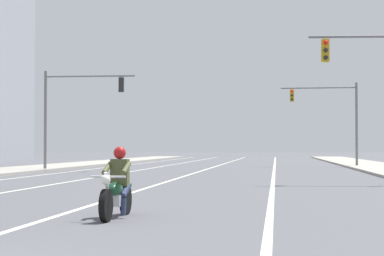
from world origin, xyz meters
TOP-DOWN VIEW (x-y plane):
  - lane_stripe_center at (-0.26, 45.00)m, footprint 0.16×100.00m
  - lane_stripe_left at (-4.32, 45.00)m, footprint 0.16×100.00m
  - lane_stripe_right at (4.17, 45.00)m, footprint 0.16×100.00m
  - lane_stripe_far_left at (-7.87, 45.00)m, footprint 0.16×100.00m
  - sidewalk_kerb_left at (-11.51, 40.00)m, footprint 4.40×110.00m
  - motorcycle_with_rider at (1.07, 7.08)m, footprint 0.70×2.19m
  - traffic_signal_near_left at (-8.26, 34.62)m, footprint 5.73×0.42m
  - traffic_signal_mid_right at (8.53, 44.73)m, footprint 5.59×0.37m

SIDE VIEW (x-z plane):
  - lane_stripe_center at x=-0.26m, z-range 0.00..0.01m
  - lane_stripe_left at x=-4.32m, z-range 0.00..0.01m
  - lane_stripe_right at x=4.17m, z-range 0.00..0.01m
  - lane_stripe_far_left at x=-7.87m, z-range 0.00..0.01m
  - sidewalk_kerb_left at x=-11.51m, z-range 0.00..0.14m
  - motorcycle_with_rider at x=1.07m, z-range -0.14..1.32m
  - traffic_signal_mid_right at x=8.53m, z-range 1.04..7.24m
  - traffic_signal_near_left at x=-8.26m, z-range 1.05..7.25m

